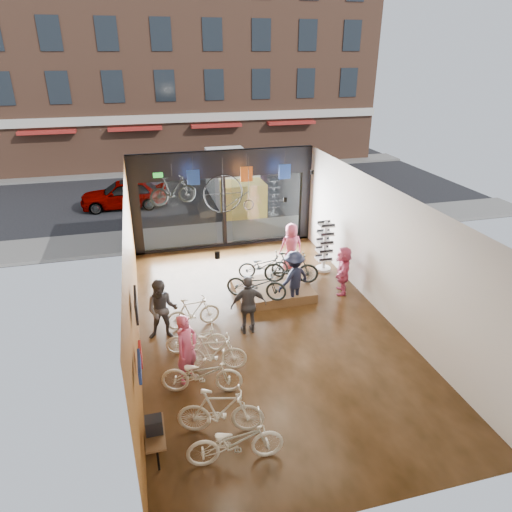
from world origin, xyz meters
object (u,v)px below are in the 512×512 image
object	(u,v)px
customer_1	(162,310)
customer_3	(294,278)
floor_bike_2	(202,374)
sunglasses_rack	(324,246)
customer_2	(249,305)
floor_bike_5	(193,312)
display_bike_right	(263,265)
customer_4	(291,246)
penny_farthing	(231,195)
street_car	(124,194)
floor_bike_1	(221,411)
display_bike_mid	(291,268)
customer_0	(187,349)
floor_bike_4	(196,339)
floor_bike_3	(213,353)
display_bike_left	(256,284)
customer_5	(343,270)
display_platform	(272,290)
floor_bike_0	(235,441)
box_truck	(235,182)
hung_bike	(173,190)

from	to	relation	value
customer_1	customer_3	xyz separation A→B (m)	(3.99, 0.87, 0.00)
floor_bike_2	customer_3	world-z (taller)	customer_3
customer_3	sunglasses_rack	bearing A→B (deg)	-155.83
customer_3	customer_2	bearing A→B (deg)	11.35
floor_bike_5	sunglasses_rack	distance (m)	5.54
floor_bike_2	display_bike_right	distance (m)	5.38
customer_4	sunglasses_rack	xyz separation A→B (m)	(1.08, -0.44, 0.07)
penny_farthing	sunglasses_rack	bearing A→B (deg)	-30.89
street_car	floor_bike_1	bearing A→B (deg)	6.97
display_bike_mid	customer_0	world-z (taller)	customer_0
floor_bike_1	floor_bike_2	world-z (taller)	floor_bike_1
street_car	floor_bike_4	bearing A→B (deg)	7.99
customer_4	floor_bike_1	bearing A→B (deg)	60.79
floor_bike_3	customer_0	size ratio (longest dim) A/B	0.93
sunglasses_rack	floor_bike_5	bearing A→B (deg)	-137.82
display_bike_left	customer_5	world-z (taller)	customer_5
customer_3	customer_4	distance (m)	2.50
floor_bike_1	customer_1	distance (m)	3.81
customer_3	display_bike_mid	bearing A→B (deg)	-126.44
display_platform	display_bike_mid	size ratio (longest dim) A/B	1.38
floor_bike_5	customer_5	world-z (taller)	customer_5
display_bike_right	customer_4	world-z (taller)	customer_4
street_car	floor_bike_1	world-z (taller)	street_car
floor_bike_0	customer_5	bearing A→B (deg)	-36.08
display_platform	sunglasses_rack	bearing A→B (deg)	29.19
display_bike_right	sunglasses_rack	size ratio (longest dim) A/B	0.90
display_bike_right	customer_0	bearing A→B (deg)	152.83
display_bike_mid	floor_bike_1	bearing A→B (deg)	166.13
customer_5	customer_1	bearing A→B (deg)	-54.04
customer_2	penny_farthing	bearing A→B (deg)	-95.34
floor_bike_4	customer_3	world-z (taller)	customer_3
floor_bike_0	customer_5	size ratio (longest dim) A/B	1.16
customer_0	penny_farthing	xyz separation A→B (m)	(2.44, 6.50, 1.62)
box_truck	display_platform	world-z (taller)	box_truck
customer_4	floor_bike_3	bearing A→B (deg)	53.37
box_truck	customer_3	xyz separation A→B (m)	(-0.36, -10.07, -0.32)
customer_0	display_bike_mid	bearing A→B (deg)	-0.56
hung_bike	penny_farthing	bearing A→B (deg)	-89.62
floor_bike_5	display_bike_mid	world-z (taller)	display_bike_mid
customer_0	penny_farthing	distance (m)	7.13
floor_bike_1	customer_1	world-z (taller)	customer_1
customer_0	customer_3	xyz separation A→B (m)	(3.56, 2.80, -0.01)
floor_bike_3	customer_2	distance (m)	1.90
floor_bike_0	floor_bike_4	bearing A→B (deg)	7.77
display_platform	customer_0	world-z (taller)	customer_0
customer_4	hung_bike	world-z (taller)	hung_bike
floor_bike_2	floor_bike_1	bearing A→B (deg)	-157.26
floor_bike_4	sunglasses_rack	bearing A→B (deg)	-46.05
floor_bike_0	display_bike_right	xyz separation A→B (m)	(2.40, 6.73, 0.25)
street_car	penny_farthing	bearing A→B (deg)	27.93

